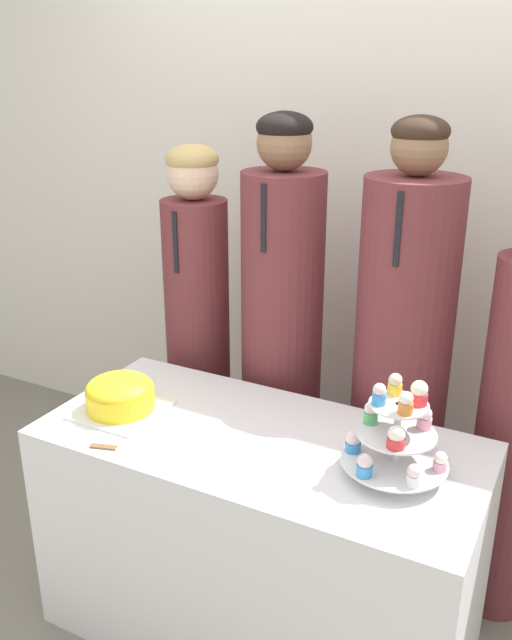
# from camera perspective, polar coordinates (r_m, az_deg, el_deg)

# --- Properties ---
(wall_back) EXTENTS (9.00, 0.06, 2.70)m
(wall_back) POSITION_cam_1_polar(r_m,az_deg,el_deg) (2.72, 10.63, 11.97)
(wall_back) COLOR silver
(wall_back) RESTS_ON ground_plane
(table) EXTENTS (1.31, 0.61, 0.73)m
(table) POSITION_cam_1_polar(r_m,az_deg,el_deg) (2.22, 0.27, -17.91)
(table) COLOR white
(table) RESTS_ON ground_plane
(round_cake) EXTENTS (0.25, 0.25, 0.12)m
(round_cake) POSITION_cam_1_polar(r_m,az_deg,el_deg) (2.17, -11.38, -6.18)
(round_cake) COLOR white
(round_cake) RESTS_ON table
(cake_knife) EXTENTS (0.25, 0.09, 0.01)m
(cake_knife) POSITION_cam_1_polar(r_m,az_deg,el_deg) (2.00, -11.46, -10.59)
(cake_knife) COLOR silver
(cake_knife) RESTS_ON table
(cupcake_stand) EXTENTS (0.28, 0.28, 0.28)m
(cupcake_stand) POSITION_cam_1_polar(r_m,az_deg,el_deg) (1.83, 11.75, -9.37)
(cupcake_stand) COLOR silver
(cupcake_stand) RESTS_ON table
(student_0) EXTENTS (0.25, 0.25, 1.49)m
(student_0) POSITION_cam_1_polar(r_m,az_deg,el_deg) (2.65, -4.89, -1.89)
(student_0) COLOR brown
(student_0) RESTS_ON ground_plane
(student_1) EXTENTS (0.29, 0.30, 1.61)m
(student_1) POSITION_cam_1_polar(r_m,az_deg,el_deg) (2.47, 2.15, -2.64)
(student_1) COLOR brown
(student_1) RESTS_ON ground_plane
(student_2) EXTENTS (0.32, 0.32, 1.61)m
(student_2) POSITION_cam_1_polar(r_m,az_deg,el_deg) (2.34, 12.02, -4.85)
(student_2) COLOR brown
(student_2) RESTS_ON ground_plane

